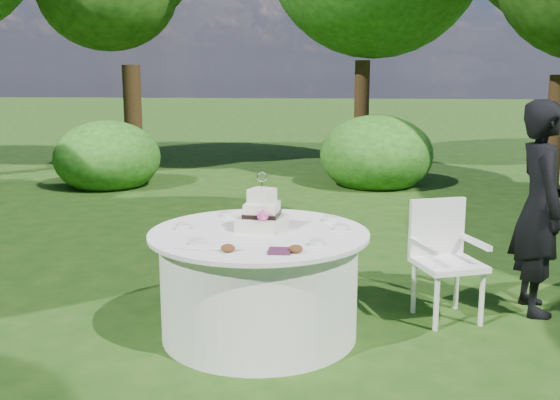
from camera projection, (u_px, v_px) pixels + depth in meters
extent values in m
plane|color=#193E10|center=(260.00, 334.00, 4.77)|extent=(80.00, 80.00, 0.00)
cube|color=#451D38|center=(280.00, 251.00, 4.09)|extent=(0.14, 0.14, 0.02)
ellipsoid|color=white|center=(209.00, 248.00, 4.16)|extent=(0.48, 0.07, 0.01)
imported|color=black|center=(540.00, 208.00, 5.08)|extent=(0.41, 0.62, 1.68)
cylinder|color=white|center=(259.00, 286.00, 4.70)|extent=(1.40, 1.40, 0.74)
cylinder|color=white|center=(259.00, 234.00, 4.62)|extent=(1.56, 1.56, 0.03)
cube|color=beige|center=(262.00, 223.00, 4.66)|extent=(0.37, 0.37, 0.10)
cube|color=white|center=(262.00, 209.00, 4.64)|extent=(0.25, 0.25, 0.10)
cube|color=white|center=(262.00, 196.00, 4.62)|extent=(0.21, 0.21, 0.10)
cube|color=black|center=(262.00, 214.00, 4.64)|extent=(0.26, 0.26, 0.03)
sphere|color=#C63A8F|center=(263.00, 216.00, 4.50)|extent=(0.08, 0.08, 0.08)
cylinder|color=silver|center=(262.00, 185.00, 4.60)|extent=(0.01, 0.01, 0.05)
torus|color=white|center=(262.00, 177.00, 4.59)|extent=(0.07, 0.02, 0.07)
cube|color=white|center=(448.00, 264.00, 4.97)|extent=(0.59, 0.59, 0.04)
cube|color=white|center=(437.00, 227.00, 5.12)|extent=(0.45, 0.20, 0.46)
cylinder|color=silver|center=(436.00, 303.00, 4.80)|extent=(0.04, 0.04, 0.42)
cylinder|color=white|center=(482.00, 299.00, 4.89)|extent=(0.04, 0.04, 0.42)
cylinder|color=silver|center=(414.00, 287.00, 5.15)|extent=(0.04, 0.04, 0.42)
cylinder|color=white|center=(456.00, 284.00, 5.24)|extent=(0.04, 0.04, 0.42)
cube|color=white|center=(423.00, 246.00, 4.89)|extent=(0.18, 0.40, 0.04)
cube|color=silver|center=(475.00, 242.00, 5.00)|extent=(0.18, 0.40, 0.04)
cylinder|color=silver|center=(197.00, 241.00, 4.28)|extent=(0.10, 0.10, 0.04)
cylinder|color=silver|center=(183.00, 227.00, 4.68)|extent=(0.10, 0.10, 0.04)
cylinder|color=silver|center=(227.00, 214.00, 5.08)|extent=(0.10, 0.10, 0.04)
cylinder|color=silver|center=(330.00, 219.00, 4.93)|extent=(0.10, 0.10, 0.04)
cylinder|color=silver|center=(341.00, 227.00, 4.66)|extent=(0.10, 0.10, 0.04)
cylinder|color=silver|center=(317.00, 242.00, 4.25)|extent=(0.10, 0.10, 0.04)
ellipsoid|color=#562D16|center=(228.00, 248.00, 4.10)|extent=(0.09, 0.09, 0.05)
ellipsoid|color=#562D16|center=(296.00, 249.00, 4.08)|extent=(0.09, 0.09, 0.05)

